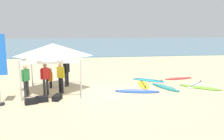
{
  "coord_description": "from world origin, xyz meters",
  "views": [
    {
      "loc": [
        -1.73,
        -12.95,
        3.8
      ],
      "look_at": [
        0.19,
        1.58,
        1.0
      ],
      "focal_mm": 39.05,
      "sensor_mm": 36.0,
      "label": 1
    }
  ],
  "objects_px": {
    "surfboard_red": "(178,78)",
    "surfboard_cyan": "(148,80)",
    "person_red": "(45,77)",
    "person_black": "(66,70)",
    "person_yellow": "(61,76)",
    "canopy_tent": "(53,50)",
    "surfboard_white": "(196,85)",
    "gear_bag_on_sand": "(42,99)",
    "surfboard_lime": "(200,87)",
    "surfboard_yellow": "(143,85)",
    "person_orange": "(50,77)",
    "surfboard_teal": "(165,87)",
    "gear_bag_by_pole": "(31,101)",
    "gear_bag_near_tent": "(57,97)",
    "person_green": "(26,79)",
    "surfboard_blue": "(137,91)",
    "banner_flag": "(1,72)"
  },
  "relations": [
    {
      "from": "surfboard_lime",
      "to": "person_black",
      "type": "xyz_separation_m",
      "value": [
        -7.98,
        1.43,
        0.95
      ]
    },
    {
      "from": "surfboard_yellow",
      "to": "person_red",
      "type": "height_order",
      "value": "person_red"
    },
    {
      "from": "person_red",
      "to": "person_black",
      "type": "bearing_deg",
      "value": 59.36
    },
    {
      "from": "surfboard_lime",
      "to": "surfboard_yellow",
      "type": "bearing_deg",
      "value": 161.77
    },
    {
      "from": "person_green",
      "to": "gear_bag_by_pole",
      "type": "bearing_deg",
      "value": -69.27
    },
    {
      "from": "person_black",
      "to": "surfboard_red",
      "type": "bearing_deg",
      "value": 7.85
    },
    {
      "from": "surfboard_teal",
      "to": "person_orange",
      "type": "height_order",
      "value": "person_orange"
    },
    {
      "from": "surfboard_red",
      "to": "surfboard_yellow",
      "type": "bearing_deg",
      "value": -153.89
    },
    {
      "from": "person_black",
      "to": "surfboard_white",
      "type": "bearing_deg",
      "value": -5.77
    },
    {
      "from": "surfboard_lime",
      "to": "surfboard_teal",
      "type": "height_order",
      "value": "same"
    },
    {
      "from": "canopy_tent",
      "to": "surfboard_cyan",
      "type": "distance_m",
      "value": 6.79
    },
    {
      "from": "surfboard_red",
      "to": "gear_bag_on_sand",
      "type": "bearing_deg",
      "value": -155.3
    },
    {
      "from": "person_orange",
      "to": "banner_flag",
      "type": "distance_m",
      "value": 3.58
    },
    {
      "from": "surfboard_white",
      "to": "banner_flag",
      "type": "relative_size",
      "value": 0.54
    },
    {
      "from": "person_red",
      "to": "surfboard_yellow",
      "type": "bearing_deg",
      "value": 13.29
    },
    {
      "from": "surfboard_red",
      "to": "surfboard_blue",
      "type": "distance_m",
      "value": 4.62
    },
    {
      "from": "surfboard_cyan",
      "to": "person_red",
      "type": "xyz_separation_m",
      "value": [
        -6.43,
        -2.54,
        0.95
      ]
    },
    {
      "from": "surfboard_red",
      "to": "surfboard_cyan",
      "type": "distance_m",
      "value": 2.24
    },
    {
      "from": "surfboard_lime",
      "to": "surfboard_teal",
      "type": "relative_size",
      "value": 0.98
    },
    {
      "from": "person_orange",
      "to": "gear_bag_near_tent",
      "type": "height_order",
      "value": "person_orange"
    },
    {
      "from": "surfboard_red",
      "to": "gear_bag_by_pole",
      "type": "height_order",
      "value": "gear_bag_by_pole"
    },
    {
      "from": "surfboard_blue",
      "to": "person_orange",
      "type": "relative_size",
      "value": 2.19
    },
    {
      "from": "canopy_tent",
      "to": "person_red",
      "type": "relative_size",
      "value": 1.79
    },
    {
      "from": "person_black",
      "to": "person_orange",
      "type": "relative_size",
      "value": 1.43
    },
    {
      "from": "canopy_tent",
      "to": "gear_bag_near_tent",
      "type": "relative_size",
      "value": 5.1
    },
    {
      "from": "surfboard_cyan",
      "to": "person_red",
      "type": "distance_m",
      "value": 6.98
    },
    {
      "from": "person_black",
      "to": "banner_flag",
      "type": "distance_m",
      "value": 4.29
    },
    {
      "from": "canopy_tent",
      "to": "gear_bag_near_tent",
      "type": "height_order",
      "value": "canopy_tent"
    },
    {
      "from": "person_yellow",
      "to": "person_red",
      "type": "bearing_deg",
      "value": -163.09
    },
    {
      "from": "person_yellow",
      "to": "gear_bag_by_pole",
      "type": "bearing_deg",
      "value": -126.62
    },
    {
      "from": "surfboard_white",
      "to": "gear_bag_by_pole",
      "type": "relative_size",
      "value": 3.08
    },
    {
      "from": "surfboard_cyan",
      "to": "person_green",
      "type": "height_order",
      "value": "person_green"
    },
    {
      "from": "surfboard_yellow",
      "to": "person_red",
      "type": "distance_m",
      "value": 6.0
    },
    {
      "from": "surfboard_red",
      "to": "person_yellow",
      "type": "xyz_separation_m",
      "value": [
        -7.87,
        -2.54,
        0.95
      ]
    },
    {
      "from": "person_orange",
      "to": "surfboard_cyan",
      "type": "bearing_deg",
      "value": 9.71
    },
    {
      "from": "surfboard_teal",
      "to": "surfboard_cyan",
      "type": "distance_m",
      "value": 2.02
    },
    {
      "from": "person_orange",
      "to": "surfboard_teal",
      "type": "bearing_deg",
      "value": -7.27
    },
    {
      "from": "person_green",
      "to": "gear_bag_by_pole",
      "type": "relative_size",
      "value": 2.85
    },
    {
      "from": "gear_bag_by_pole",
      "to": "surfboard_white",
      "type": "bearing_deg",
      "value": 14.2
    },
    {
      "from": "surfboard_blue",
      "to": "surfboard_teal",
      "type": "bearing_deg",
      "value": 18.48
    },
    {
      "from": "person_green",
      "to": "banner_flag",
      "type": "height_order",
      "value": "banner_flag"
    },
    {
      "from": "gear_bag_by_pole",
      "to": "surfboard_yellow",
      "type": "bearing_deg",
      "value": 24.48
    },
    {
      "from": "surfboard_white",
      "to": "surfboard_teal",
      "type": "bearing_deg",
      "value": -170.78
    },
    {
      "from": "canopy_tent",
      "to": "person_black",
      "type": "bearing_deg",
      "value": 64.86
    },
    {
      "from": "gear_bag_on_sand",
      "to": "surfboard_red",
      "type": "bearing_deg",
      "value": 24.7
    },
    {
      "from": "surfboard_white",
      "to": "gear_bag_on_sand",
      "type": "relative_size",
      "value": 3.08
    },
    {
      "from": "canopy_tent",
      "to": "person_red",
      "type": "bearing_deg",
      "value": -133.76
    },
    {
      "from": "canopy_tent",
      "to": "surfboard_teal",
      "type": "bearing_deg",
      "value": 1.26
    },
    {
      "from": "person_black",
      "to": "person_red",
      "type": "xyz_separation_m",
      "value": [
        -1.02,
        -1.73,
        0.0
      ]
    },
    {
      "from": "surfboard_lime",
      "to": "gear_bag_near_tent",
      "type": "relative_size",
      "value": 3.89
    }
  ]
}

